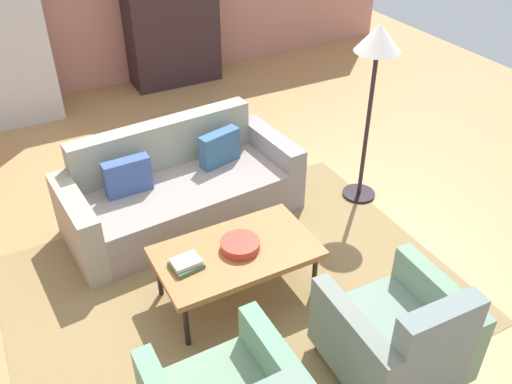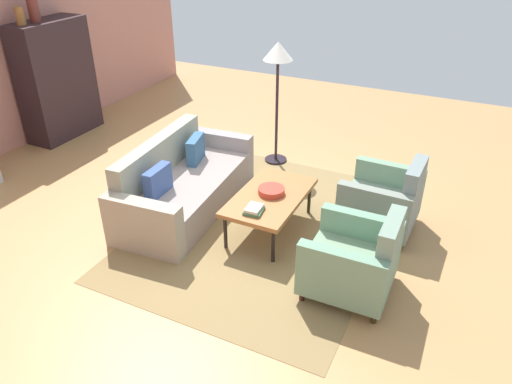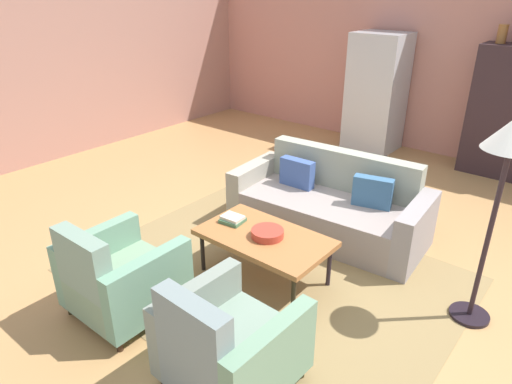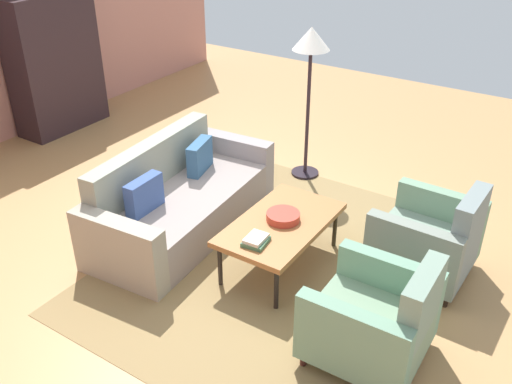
{
  "view_description": "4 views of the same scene",
  "coord_description": "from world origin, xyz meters",
  "px_view_note": "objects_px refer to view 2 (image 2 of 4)",
  "views": [
    {
      "loc": [
        -1.4,
        -3.51,
        3.14
      ],
      "look_at": [
        0.19,
        -0.5,
        0.77
      ],
      "focal_mm": 38.51,
      "sensor_mm": 36.0,
      "label": 1
    },
    {
      "loc": [
        -4.35,
        -2.59,
        3.18
      ],
      "look_at": [
        -0.21,
        -0.59,
        0.53
      ],
      "focal_mm": 34.21,
      "sensor_mm": 36.0,
      "label": 2
    },
    {
      "loc": [
        2.14,
        -3.51,
        2.55
      ],
      "look_at": [
        -0.32,
        -0.53,
        0.76
      ],
      "focal_mm": 31.96,
      "sensor_mm": 36.0,
      "label": 3
    },
    {
      "loc": [
        -3.69,
        -2.79,
        3.13
      ],
      "look_at": [
        -0.15,
        -0.49,
        0.72
      ],
      "focal_mm": 39.74,
      "sensor_mm": 36.0,
      "label": 4
    }
  ],
  "objects_px": {
    "vase_tall": "(20,16)",
    "coffee_table": "(270,198)",
    "armchair_right": "(386,202)",
    "book_stack": "(254,210)",
    "armchair_left": "(357,262)",
    "fruit_bowl": "(271,191)",
    "vase_round": "(33,9)",
    "couch": "(181,186)",
    "floor_lamp": "(278,63)",
    "cabinet": "(56,80)"
  },
  "relations": [
    {
      "from": "book_stack",
      "to": "vase_tall",
      "type": "xyz_separation_m",
      "value": [
        1.09,
        4.16,
        1.43
      ]
    },
    {
      "from": "book_stack",
      "to": "cabinet",
      "type": "bearing_deg",
      "value": 70.28
    },
    {
      "from": "fruit_bowl",
      "to": "cabinet",
      "type": "bearing_deg",
      "value": 75.69
    },
    {
      "from": "armchair_right",
      "to": "vase_round",
      "type": "distance_m",
      "value": 5.59
    },
    {
      "from": "couch",
      "to": "armchair_right",
      "type": "relative_size",
      "value": 2.46
    },
    {
      "from": "armchair_right",
      "to": "vase_tall",
      "type": "height_order",
      "value": "vase_tall"
    },
    {
      "from": "fruit_bowl",
      "to": "vase_tall",
      "type": "height_order",
      "value": "vase_tall"
    },
    {
      "from": "armchair_right",
      "to": "cabinet",
      "type": "height_order",
      "value": "cabinet"
    },
    {
      "from": "book_stack",
      "to": "vase_round",
      "type": "bearing_deg",
      "value": 72.11
    },
    {
      "from": "armchair_right",
      "to": "vase_tall",
      "type": "distance_m",
      "value": 5.56
    },
    {
      "from": "couch",
      "to": "book_stack",
      "type": "bearing_deg",
      "value": 67.44
    },
    {
      "from": "floor_lamp",
      "to": "couch",
      "type": "bearing_deg",
      "value": 162.61
    },
    {
      "from": "cabinet",
      "to": "vase_tall",
      "type": "distance_m",
      "value": 1.1
    },
    {
      "from": "armchair_left",
      "to": "fruit_bowl",
      "type": "xyz_separation_m",
      "value": [
        0.63,
        1.17,
        0.15
      ]
    },
    {
      "from": "armchair_left",
      "to": "cabinet",
      "type": "height_order",
      "value": "cabinet"
    },
    {
      "from": "armchair_right",
      "to": "book_stack",
      "type": "distance_m",
      "value": 1.54
    },
    {
      "from": "armchair_left",
      "to": "book_stack",
      "type": "relative_size",
      "value": 3.78
    },
    {
      "from": "fruit_bowl",
      "to": "book_stack",
      "type": "height_order",
      "value": "fruit_bowl"
    },
    {
      "from": "cabinet",
      "to": "floor_lamp",
      "type": "relative_size",
      "value": 1.05
    },
    {
      "from": "couch",
      "to": "armchair_left",
      "type": "bearing_deg",
      "value": 71.47
    },
    {
      "from": "armchair_left",
      "to": "armchair_right",
      "type": "distance_m",
      "value": 1.2
    },
    {
      "from": "coffee_table",
      "to": "vase_tall",
      "type": "relative_size",
      "value": 4.98
    },
    {
      "from": "fruit_bowl",
      "to": "vase_round",
      "type": "bearing_deg",
      "value": 77.63
    },
    {
      "from": "cabinet",
      "to": "fruit_bowl",
      "type": "bearing_deg",
      "value": -104.31
    },
    {
      "from": "armchair_left",
      "to": "vase_tall",
      "type": "bearing_deg",
      "value": 75.7
    },
    {
      "from": "coffee_table",
      "to": "book_stack",
      "type": "relative_size",
      "value": 5.15
    },
    {
      "from": "couch",
      "to": "cabinet",
      "type": "height_order",
      "value": "cabinet"
    },
    {
      "from": "armchair_right",
      "to": "couch",
      "type": "bearing_deg",
      "value": 106.02
    },
    {
      "from": "armchair_right",
      "to": "fruit_bowl",
      "type": "xyz_separation_m",
      "value": [
        -0.56,
        1.17,
        0.15
      ]
    },
    {
      "from": "coffee_table",
      "to": "cabinet",
      "type": "bearing_deg",
      "value": 75.25
    },
    {
      "from": "couch",
      "to": "armchair_right",
      "type": "distance_m",
      "value": 2.43
    },
    {
      "from": "vase_tall",
      "to": "coffee_table",
      "type": "bearing_deg",
      "value": -99.52
    },
    {
      "from": "vase_tall",
      "to": "vase_round",
      "type": "bearing_deg",
      "value": 0.0
    },
    {
      "from": "vase_tall",
      "to": "vase_round",
      "type": "distance_m",
      "value": 0.26
    },
    {
      "from": "fruit_bowl",
      "to": "vase_tall",
      "type": "distance_m",
      "value": 4.45
    },
    {
      "from": "vase_tall",
      "to": "floor_lamp",
      "type": "bearing_deg",
      "value": -74.45
    },
    {
      "from": "armchair_left",
      "to": "cabinet",
      "type": "bearing_deg",
      "value": 71.73
    },
    {
      "from": "book_stack",
      "to": "vase_tall",
      "type": "height_order",
      "value": "vase_tall"
    },
    {
      "from": "fruit_bowl",
      "to": "book_stack",
      "type": "distance_m",
      "value": 0.43
    },
    {
      "from": "coffee_table",
      "to": "floor_lamp",
      "type": "height_order",
      "value": "floor_lamp"
    },
    {
      "from": "armchair_left",
      "to": "book_stack",
      "type": "xyz_separation_m",
      "value": [
        0.2,
        1.17,
        0.14
      ]
    },
    {
      "from": "floor_lamp",
      "to": "armchair_left",
      "type": "bearing_deg",
      "value": -141.22
    },
    {
      "from": "book_stack",
      "to": "floor_lamp",
      "type": "height_order",
      "value": "floor_lamp"
    },
    {
      "from": "vase_tall",
      "to": "floor_lamp",
      "type": "relative_size",
      "value": 0.14
    },
    {
      "from": "fruit_bowl",
      "to": "vase_round",
      "type": "xyz_separation_m",
      "value": [
        0.91,
        4.17,
        1.49
      ]
    },
    {
      "from": "couch",
      "to": "floor_lamp",
      "type": "height_order",
      "value": "floor_lamp"
    },
    {
      "from": "vase_tall",
      "to": "armchair_left",
      "type": "bearing_deg",
      "value": -103.68
    },
    {
      "from": "armchair_left",
      "to": "vase_round",
      "type": "xyz_separation_m",
      "value": [
        1.55,
        5.33,
        1.64
      ]
    },
    {
      "from": "vase_round",
      "to": "coffee_table",
      "type": "bearing_deg",
      "value": -102.83
    },
    {
      "from": "couch",
      "to": "fruit_bowl",
      "type": "bearing_deg",
      "value": 87.61
    }
  ]
}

